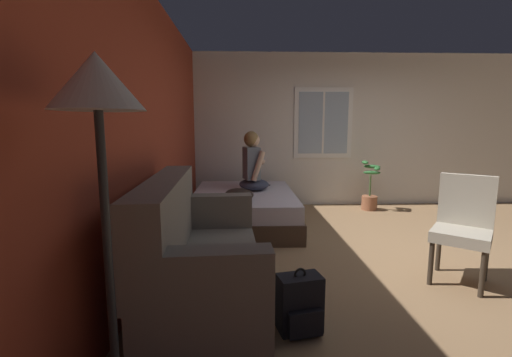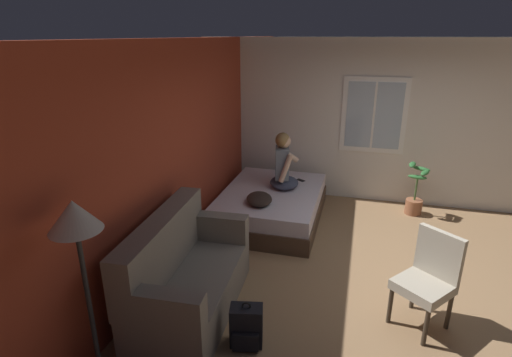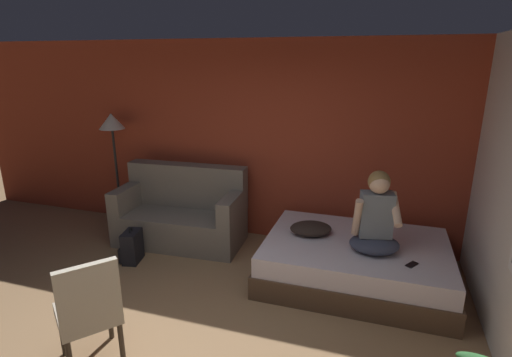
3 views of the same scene
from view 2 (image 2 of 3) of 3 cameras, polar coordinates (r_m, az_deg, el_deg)
The scene contains 12 objects.
ground_plane at distance 5.15m, azimuth 19.57°, elevation -13.54°, with size 40.00×40.00×0.00m, color #93704C.
wall_back_accent at distance 5.05m, azimuth -11.39°, elevation 3.54°, with size 9.94×0.16×2.70m, color #993823.
wall_side_with_window at distance 7.03m, azimuth 19.60°, elevation 7.38°, with size 0.19×6.77×2.70m.
bed at distance 6.22m, azimuth 2.23°, elevation -3.83°, with size 2.05×1.48×0.48m.
couch at distance 4.28m, azimuth -10.11°, elevation -13.70°, with size 1.74×0.91×1.04m.
side_chair at distance 4.30m, azimuth 23.40°, elevation -12.79°, with size 0.65×0.65×0.98m.
person_seated at distance 6.15m, azimuth 3.93°, elevation 1.84°, with size 0.61×0.55×0.88m.
backpack at distance 3.93m, azimuth -1.39°, elevation -20.42°, with size 0.28×0.33×0.46m.
throw_pillow at distance 5.64m, azimuth 0.47°, elevation -2.93°, with size 0.48×0.36×0.14m, color #2D231E.
cell_phone at distance 6.58m, azimuth 6.39°, elevation -0.24°, with size 0.07×0.14×0.01m, color black.
floor_lamp at distance 3.02m, azimuth -24.11°, elevation -7.61°, with size 0.36×0.36×1.70m.
potted_plant at distance 6.87m, azimuth 21.77°, elevation -2.37°, with size 0.39×0.37×0.85m.
Camera 2 is at (-4.32, 0.56, 2.74)m, focal length 28.00 mm.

